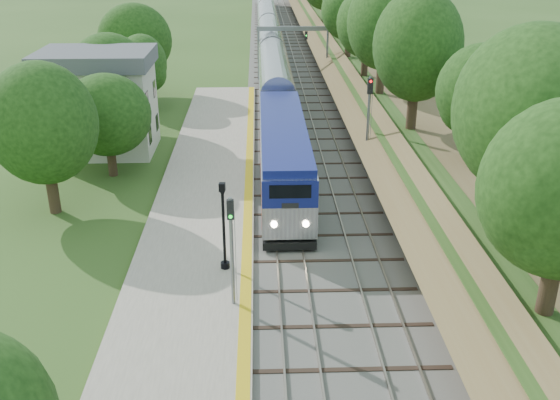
{
  "coord_description": "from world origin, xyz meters",
  "views": [
    {
      "loc": [
        -1.61,
        -18.17,
        16.43
      ],
      "look_at": [
        -0.5,
        13.11,
        2.8
      ],
      "focal_mm": 40.0,
      "sensor_mm": 36.0,
      "label": 1
    }
  ],
  "objects_px": {
    "signal_gantry": "(293,39)",
    "signal_platform": "(231,240)",
    "lamppost_far": "(224,231)",
    "signal_farside": "(369,114)",
    "train": "(269,37)",
    "station_building": "(100,101)"
  },
  "relations": [
    {
      "from": "train",
      "to": "signal_platform",
      "type": "bearing_deg",
      "value": -92.54
    },
    {
      "from": "train",
      "to": "lamppost_far",
      "type": "xyz_separation_m",
      "value": [
        -3.44,
        -62.08,
        0.19
      ]
    },
    {
      "from": "signal_gantry",
      "to": "signal_platform",
      "type": "relative_size",
      "value": 1.57
    },
    {
      "from": "signal_platform",
      "to": "signal_farside",
      "type": "height_order",
      "value": "signal_farside"
    },
    {
      "from": "station_building",
      "to": "lamppost_far",
      "type": "relative_size",
      "value": 1.83
    },
    {
      "from": "signal_gantry",
      "to": "signal_platform",
      "type": "bearing_deg",
      "value": -96.34
    },
    {
      "from": "signal_gantry",
      "to": "signal_farside",
      "type": "xyz_separation_m",
      "value": [
        3.73,
        -30.45,
        -0.46
      ]
    },
    {
      "from": "signal_platform",
      "to": "signal_gantry",
      "type": "bearing_deg",
      "value": 83.66
    },
    {
      "from": "lamppost_far",
      "to": "signal_farside",
      "type": "bearing_deg",
      "value": 56.44
    },
    {
      "from": "train",
      "to": "signal_platform",
      "type": "relative_size",
      "value": 22.82
    },
    {
      "from": "train",
      "to": "lamppost_far",
      "type": "height_order",
      "value": "lamppost_far"
    },
    {
      "from": "station_building",
      "to": "lamppost_far",
      "type": "height_order",
      "value": "station_building"
    },
    {
      "from": "signal_farside",
      "to": "station_building",
      "type": "bearing_deg",
      "value": 164.86
    },
    {
      "from": "signal_gantry",
      "to": "lamppost_far",
      "type": "distance_m",
      "value": 45.43
    },
    {
      "from": "signal_gantry",
      "to": "lamppost_far",
      "type": "bearing_deg",
      "value": -97.48
    },
    {
      "from": "station_building",
      "to": "signal_platform",
      "type": "xyz_separation_m",
      "value": [
        11.1,
        -23.32,
        -0.42
      ]
    },
    {
      "from": "train",
      "to": "signal_farside",
      "type": "distance_m",
      "value": 48.0
    },
    {
      "from": "station_building",
      "to": "lamppost_far",
      "type": "xyz_separation_m",
      "value": [
        10.56,
        -19.99,
        -1.61
      ]
    },
    {
      "from": "station_building",
      "to": "lamppost_far",
      "type": "distance_m",
      "value": 22.66
    },
    {
      "from": "train",
      "to": "signal_farside",
      "type": "relative_size",
      "value": 17.64
    },
    {
      "from": "signal_gantry",
      "to": "lamppost_far",
      "type": "relative_size",
      "value": 1.78
    },
    {
      "from": "station_building",
      "to": "signal_farside",
      "type": "height_order",
      "value": "station_building"
    }
  ]
}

